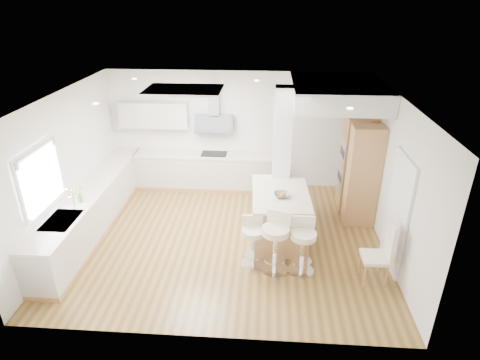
# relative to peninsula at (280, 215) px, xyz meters

# --- Properties ---
(ground) EXTENTS (6.00, 6.00, 0.00)m
(ground) POSITION_rel_peninsula_xyz_m (-1.03, -0.15, -0.49)
(ground) COLOR olive
(ground) RESTS_ON ground
(ceiling) EXTENTS (6.00, 5.00, 0.02)m
(ceiling) POSITION_rel_peninsula_xyz_m (-1.03, -0.15, -0.49)
(ceiling) COLOR white
(ceiling) RESTS_ON ground
(wall_back) EXTENTS (6.00, 0.04, 2.80)m
(wall_back) POSITION_rel_peninsula_xyz_m (-1.03, 2.35, 0.91)
(wall_back) COLOR white
(wall_back) RESTS_ON ground
(wall_left) EXTENTS (0.04, 5.00, 2.80)m
(wall_left) POSITION_rel_peninsula_xyz_m (-4.03, -0.15, 0.91)
(wall_left) COLOR white
(wall_left) RESTS_ON ground
(wall_right) EXTENTS (0.04, 5.00, 2.80)m
(wall_right) POSITION_rel_peninsula_xyz_m (1.97, -0.15, 0.91)
(wall_right) COLOR white
(wall_right) RESTS_ON ground
(skylight) EXTENTS (4.10, 2.10, 0.06)m
(skylight) POSITION_rel_peninsula_xyz_m (-1.82, 0.45, 2.28)
(skylight) COLOR white
(skylight) RESTS_ON ground
(window_left) EXTENTS (0.06, 1.28, 1.07)m
(window_left) POSITION_rel_peninsula_xyz_m (-3.99, -1.05, 1.20)
(window_left) COLOR white
(window_left) RESTS_ON ground
(doorway_right) EXTENTS (0.05, 1.00, 2.10)m
(doorway_right) POSITION_rel_peninsula_xyz_m (1.94, -0.75, 0.51)
(doorway_right) COLOR #4C443C
(doorway_right) RESTS_ON ground
(counter_left) EXTENTS (0.63, 4.50, 1.35)m
(counter_left) POSITION_rel_peninsula_xyz_m (-3.73, 0.08, -0.03)
(counter_left) COLOR tan
(counter_left) RESTS_ON ground
(counter_back) EXTENTS (3.62, 0.63, 2.50)m
(counter_back) POSITION_rel_peninsula_xyz_m (-1.95, 2.08, 0.20)
(counter_back) COLOR tan
(counter_back) RESTS_ON ground
(pillar) EXTENTS (0.35, 0.35, 2.80)m
(pillar) POSITION_rel_peninsula_xyz_m (0.02, 0.80, 0.91)
(pillar) COLOR white
(pillar) RESTS_ON ground
(soffit) EXTENTS (1.78, 2.20, 0.40)m
(soffit) POSITION_rel_peninsula_xyz_m (1.07, 1.25, 2.11)
(soffit) COLOR white
(soffit) RESTS_ON ground
(oven_column) EXTENTS (0.63, 1.21, 2.10)m
(oven_column) POSITION_rel_peninsula_xyz_m (1.64, 1.08, 0.56)
(oven_column) COLOR tan
(oven_column) RESTS_ON ground
(peninsula) EXTENTS (1.13, 1.65, 1.05)m
(peninsula) POSITION_rel_peninsula_xyz_m (0.00, 0.00, 0.00)
(peninsula) COLOR tan
(peninsula) RESTS_ON ground
(bar_stool_a) EXTENTS (0.47, 0.47, 0.93)m
(bar_stool_a) POSITION_rel_peninsula_xyz_m (-0.48, -0.93, 0.03)
(bar_stool_a) COLOR white
(bar_stool_a) RESTS_ON ground
(bar_stool_b) EXTENTS (0.63, 0.63, 1.09)m
(bar_stool_b) POSITION_rel_peninsula_xyz_m (-0.09, -1.05, 0.12)
(bar_stool_b) COLOR white
(bar_stool_b) RESTS_ON ground
(bar_stool_c) EXTENTS (0.46, 0.46, 1.02)m
(bar_stool_c) POSITION_rel_peninsula_xyz_m (0.36, -1.07, 0.08)
(bar_stool_c) COLOR white
(bar_stool_c) RESTS_ON ground
(dining_chair) EXTENTS (0.44, 0.44, 1.12)m
(dining_chair) POSITION_rel_peninsula_xyz_m (1.64, -1.22, 0.11)
(dining_chair) COLOR #F2E3C5
(dining_chair) RESTS_ON ground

